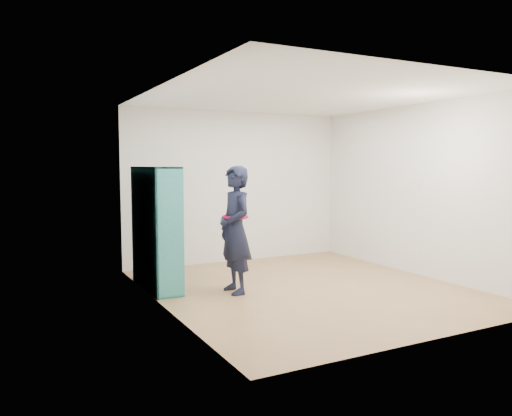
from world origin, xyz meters
TOP-DOWN VIEW (x-y plane):
  - floor at (0.00, 0.00)m, footprint 4.50×4.50m
  - ceiling at (0.00, 0.00)m, footprint 4.50×4.50m
  - wall_left at (-2.00, 0.00)m, footprint 0.02×4.50m
  - wall_right at (2.00, 0.00)m, footprint 0.02×4.50m
  - wall_back at (0.00, 2.25)m, footprint 4.00×0.02m
  - wall_front at (0.00, -2.25)m, footprint 4.00×0.02m
  - bookshelf at (-1.84, 0.97)m, footprint 0.36×1.25m
  - person at (-0.96, 0.25)m, footprint 0.40×0.61m
  - smartphone at (-1.11, 0.33)m, footprint 0.03×0.09m

SIDE VIEW (x-z plane):
  - floor at x=0.00m, z-range 0.00..0.00m
  - bookshelf at x=-1.84m, z-range -0.02..1.64m
  - person at x=-0.96m, z-range 0.00..1.68m
  - smartphone at x=-1.11m, z-range 0.89..1.01m
  - wall_left at x=-2.00m, z-range 0.00..2.60m
  - wall_right at x=2.00m, z-range 0.00..2.60m
  - wall_back at x=0.00m, z-range 0.00..2.60m
  - wall_front at x=0.00m, z-range 0.00..2.60m
  - ceiling at x=0.00m, z-range 2.60..2.60m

